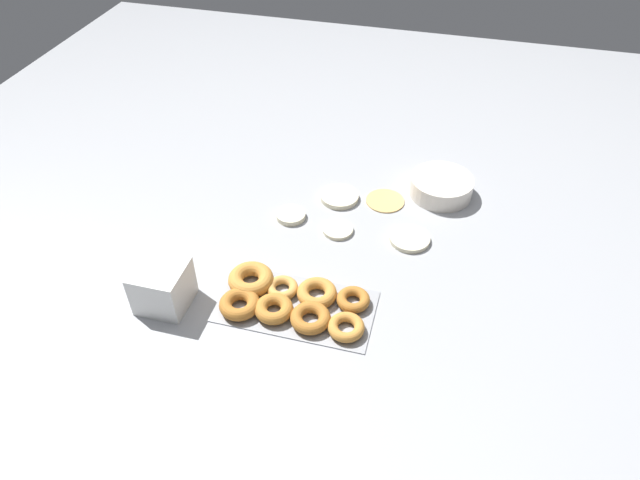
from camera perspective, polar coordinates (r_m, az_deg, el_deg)
ground_plane at (r=1.62m, az=0.98°, el=0.90°), size 3.00×3.00×0.00m
pancake_0 at (r=1.74m, az=1.96°, el=4.35°), size 0.12×0.12×0.02m
pancake_1 at (r=1.67m, az=-2.93°, el=2.48°), size 0.09×0.09×0.02m
pancake_2 at (r=1.74m, az=6.54°, el=3.97°), size 0.12×0.12×0.01m
pancake_3 at (r=1.62m, az=1.79°, el=1.06°), size 0.09×0.09×0.01m
pancake_4 at (r=1.61m, az=8.96°, el=0.14°), size 0.11×0.11×0.01m
donut_tray at (r=1.41m, az=-3.17°, el=-6.06°), size 0.39×0.20×0.04m
batter_bowl at (r=1.78m, az=12.02°, el=5.28°), size 0.19×0.19×0.06m
container_stack at (r=1.44m, az=-15.47°, el=-4.47°), size 0.12×0.12×0.12m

